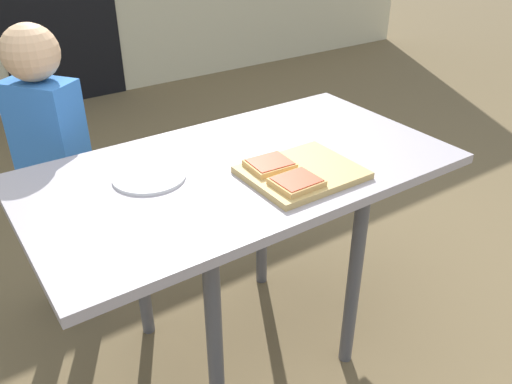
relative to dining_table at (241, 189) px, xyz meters
name	(u,v)px	position (x,y,z in m)	size (l,w,h in m)	color
ground_plane	(244,343)	(0.00, 0.00, -0.69)	(16.00, 16.00, 0.00)	brown
dining_table	(241,189)	(0.00, 0.00, 0.00)	(1.33, 0.73, 0.77)	#9E969D
cutting_board	(302,172)	(0.11, -0.16, 0.09)	(0.33, 0.27, 0.02)	tan
pizza_slice_far_left	(270,164)	(0.04, -0.09, 0.11)	(0.14, 0.12, 0.02)	#DFAA5F
pizza_slice_near_left	(297,182)	(0.04, -0.23, 0.11)	(0.13, 0.11, 0.02)	#DFAA5F
plate_white_left	(149,177)	(-0.27, 0.08, 0.09)	(0.22, 0.22, 0.01)	white
child_left	(53,156)	(-0.43, 0.59, -0.01)	(0.25, 0.28, 1.15)	navy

